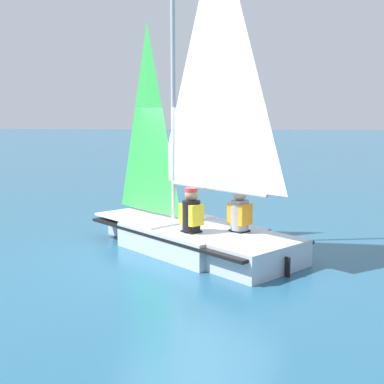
# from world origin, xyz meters

# --- Properties ---
(ground_plane) EXTENTS (260.00, 260.00, 0.00)m
(ground_plane) POSITION_xyz_m (0.00, 0.00, 0.00)
(ground_plane) COLOR #235675
(sailboat_main) EXTENTS (4.13, 3.75, 5.53)m
(sailboat_main) POSITION_xyz_m (-0.03, 0.02, 0.76)
(sailboat_main) COLOR #B2BCCC
(sailboat_main) RESTS_ON ground_plane
(sailor_helm) EXTENTS (0.43, 0.42, 1.16)m
(sailor_helm) POSITION_xyz_m (-0.07, 0.49, 0.63)
(sailor_helm) COLOR black
(sailor_helm) RESTS_ON ground_plane
(sailor_crew) EXTENTS (0.43, 0.42, 1.16)m
(sailor_crew) POSITION_xyz_m (-0.86, 0.30, 0.62)
(sailor_crew) COLOR black
(sailor_crew) RESTS_ON ground_plane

